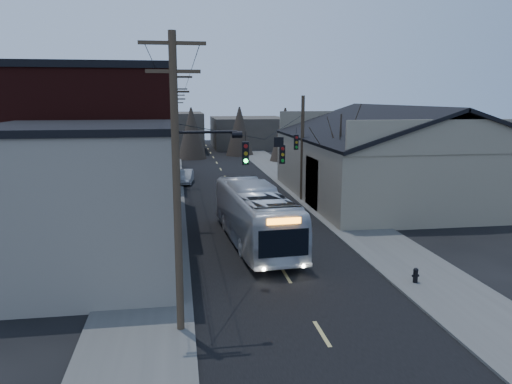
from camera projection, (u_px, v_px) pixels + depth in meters
ground at (340, 363)px, 15.95m from camera, size 160.00×160.00×0.00m
road_surface at (234, 191)px, 45.06m from camera, size 9.00×110.00×0.02m
sidewalk_left at (161, 193)px, 44.06m from camera, size 4.00×110.00×0.12m
sidewalk_right at (304, 189)px, 46.04m from camera, size 4.00×110.00×0.12m
building_clapboard at (89, 206)px, 22.65m from camera, size 8.00×8.00×7.00m
building_brick at (100, 149)px, 32.89m from camera, size 10.00×12.00×10.00m
building_left_far at (130, 148)px, 48.78m from camera, size 9.00×14.00×7.00m
warehouse at (395, 166)px, 41.69m from camera, size 16.16×20.60×7.73m
building_far_left at (170, 132)px, 77.54m from camera, size 10.00×12.00×6.00m
building_far_right at (248, 132)px, 84.48m from camera, size 12.00×14.00×5.00m
bare_tree at (340, 165)px, 35.67m from camera, size 0.40×0.40×7.20m
utility_lines at (202, 143)px, 37.97m from camera, size 11.24×45.28×10.50m
bus at (255, 215)px, 28.72m from camera, size 3.62×12.10×3.32m
parked_car at (185, 177)px, 48.95m from camera, size 1.90×4.26×1.36m
fire_hydrant at (416, 275)px, 22.50m from camera, size 0.32×0.24×0.69m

